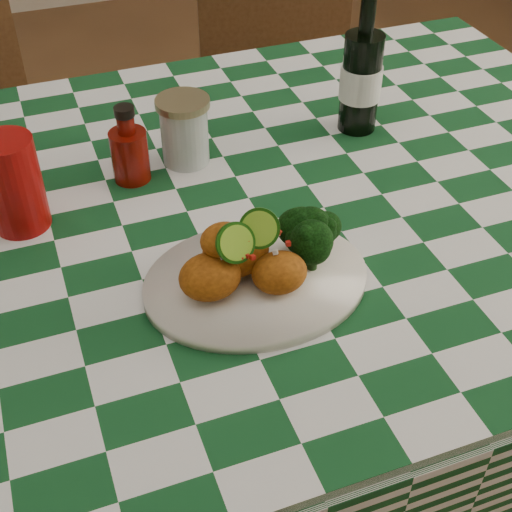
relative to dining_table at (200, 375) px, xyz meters
name	(u,v)px	position (x,y,z in m)	size (l,w,h in m)	color
ground	(209,487)	(0.00, 0.00, -0.39)	(5.00, 5.00, 0.00)	brown
dining_table	(200,375)	(0.00, 0.00, 0.00)	(1.66, 1.06, 0.79)	#12461F
plate	(256,281)	(0.04, -0.20, 0.40)	(0.31, 0.24, 0.02)	white
fried_chicken_pile	(249,250)	(0.03, -0.20, 0.46)	(0.16, 0.11, 0.10)	#AE5910
broccoli_side	(318,237)	(0.14, -0.19, 0.44)	(0.09, 0.09, 0.07)	black
red_tumbler	(13,184)	(-0.24, 0.06, 0.47)	(0.08, 0.08, 0.15)	#8B0907
ketchup_bottle	(128,144)	(-0.06, 0.12, 0.46)	(0.06, 0.06, 0.13)	#620B04
mason_jar	(184,131)	(0.04, 0.14, 0.45)	(0.09, 0.09, 0.12)	#B2BCBA
beer_bottle	(362,65)	(0.36, 0.14, 0.52)	(0.07, 0.07, 0.25)	black
wooden_chair_right	(283,132)	(0.45, 0.69, 0.06)	(0.41, 0.43, 0.90)	#472814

